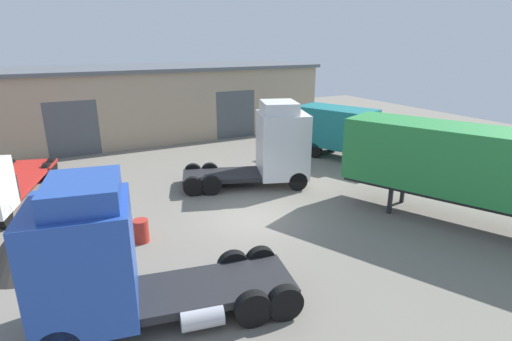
# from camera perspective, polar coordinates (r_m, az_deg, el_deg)

# --- Properties ---
(ground_plane) EXTENTS (60.00, 60.00, 0.00)m
(ground_plane) POSITION_cam_1_polar(r_m,az_deg,el_deg) (17.09, -0.58, -6.95)
(ground_plane) COLOR slate
(warehouse_building) EXTENTS (26.77, 8.61, 5.38)m
(warehouse_building) POSITION_cam_1_polar(r_m,az_deg,el_deg) (32.92, -15.27, 9.53)
(warehouse_building) COLOR tan
(warehouse_building) RESTS_ON ground_plane
(tractor_unit_white) EXTENTS (6.78, 4.43, 4.34)m
(tractor_unit_white) POSITION_cam_1_polar(r_m,az_deg,el_deg) (20.60, 2.57, 3.48)
(tractor_unit_white) COLOR silver
(tractor_unit_white) RESTS_ON ground_plane
(container_trailer_green) EXTENTS (6.69, 10.93, 4.01)m
(container_trailer_green) POSITION_cam_1_polar(r_m,az_deg,el_deg) (17.82, 30.08, 0.38)
(container_trailer_green) COLOR #28843D
(container_trailer_green) RESTS_ON ground_plane
(tractor_unit_blue) EXTENTS (7.02, 3.72, 4.12)m
(tractor_unit_blue) POSITION_cam_1_polar(r_m,az_deg,el_deg) (11.01, -20.56, -11.97)
(tractor_unit_blue) COLOR #2347A3
(tractor_unit_blue) RESTS_ON ground_plane
(box_truck_grey) EXTENTS (4.73, 7.18, 3.19)m
(box_truck_grey) POSITION_cam_1_polar(r_m,az_deg,el_deg) (25.84, 13.00, 5.49)
(box_truck_grey) COLOR gray
(box_truck_grey) RESTS_ON ground_plane
(gravel_pile) EXTENTS (2.75, 2.75, 1.61)m
(gravel_pile) POSITION_cam_1_polar(r_m,az_deg,el_deg) (15.51, -30.34, -9.07)
(gravel_pile) COLOR #423D38
(gravel_pile) RESTS_ON ground_plane
(oil_drum) EXTENTS (0.58, 0.58, 0.88)m
(oil_drum) POSITION_cam_1_polar(r_m,az_deg,el_deg) (15.71, -16.10, -8.30)
(oil_drum) COLOR #B22D23
(oil_drum) RESTS_ON ground_plane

